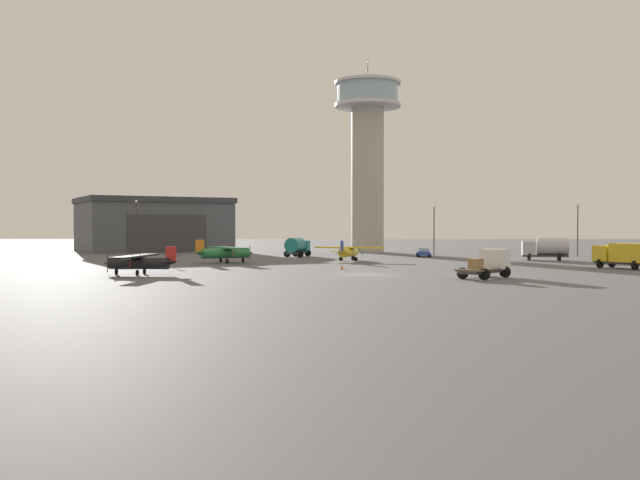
% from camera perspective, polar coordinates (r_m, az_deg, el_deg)
% --- Properties ---
extents(ground_plane, '(400.00, 400.00, 0.00)m').
position_cam_1_polar(ground_plane, '(66.68, 3.70, -2.83)').
color(ground_plane, '#545456').
extents(control_tower, '(11.93, 11.93, 34.79)m').
position_cam_1_polar(control_tower, '(127.70, 3.89, 7.59)').
color(control_tower, '#B2AD9E').
rests_on(control_tower, ground_plane).
extents(hangar, '(32.74, 30.18, 9.98)m').
position_cam_1_polar(hangar, '(136.72, -13.43, 1.23)').
color(hangar, '#4C5159').
rests_on(hangar, ground_plane).
extents(airplane_yellow, '(9.29, 7.30, 2.76)m').
position_cam_1_polar(airplane_yellow, '(93.07, 2.33, -0.93)').
color(airplane_yellow, gold).
rests_on(airplane_yellow, ground_plane).
extents(airplane_black, '(7.24, 9.22, 2.72)m').
position_cam_1_polar(airplane_black, '(67.99, -14.46, -1.71)').
color(airplane_black, black).
rests_on(airplane_black, ground_plane).
extents(airplane_green, '(7.52, 9.34, 2.96)m').
position_cam_1_polar(airplane_green, '(88.55, -7.77, -0.98)').
color(airplane_green, '#287A42').
rests_on(airplane_green, ground_plane).
extents(truck_fuel_tanker_silver, '(6.34, 3.98, 3.04)m').
position_cam_1_polar(truck_fuel_tanker_silver, '(99.56, 17.92, -0.63)').
color(truck_fuel_tanker_silver, '#38383D').
rests_on(truck_fuel_tanker_silver, ground_plane).
extents(truck_flatbed_white, '(5.69, 6.32, 2.52)m').
position_cam_1_polar(truck_flatbed_white, '(64.11, 13.56, -1.91)').
color(truck_flatbed_white, '#38383D').
rests_on(truck_flatbed_white, ground_plane).
extents(truck_fuel_tanker_teal, '(4.04, 6.55, 2.92)m').
position_cam_1_polar(truck_fuel_tanker_teal, '(106.15, -1.89, -0.51)').
color(truck_fuel_tanker_teal, '#38383D').
rests_on(truck_fuel_tanker_teal, ground_plane).
extents(truck_box_yellow, '(5.35, 6.96, 2.76)m').
position_cam_1_polar(truck_box_yellow, '(82.49, 23.63, -1.07)').
color(truck_box_yellow, '#38383D').
rests_on(truck_box_yellow, ground_plane).
extents(car_blue, '(2.48, 4.23, 1.37)m').
position_cam_1_polar(car_blue, '(106.88, 8.44, -0.98)').
color(car_blue, '#2847A8').
rests_on(car_blue, ground_plane).
extents(light_post_west, '(0.44, 0.44, 8.79)m').
position_cam_1_polar(light_post_west, '(113.63, -14.73, 1.38)').
color(light_post_west, '#38383D').
rests_on(light_post_west, ground_plane).
extents(light_post_east, '(0.44, 0.44, 8.15)m').
position_cam_1_polar(light_post_east, '(113.71, 9.27, 1.23)').
color(light_post_east, '#38383D').
rests_on(light_post_east, ground_plane).
extents(light_post_north, '(0.44, 0.44, 8.16)m').
position_cam_1_polar(light_post_north, '(114.62, 20.25, 1.18)').
color(light_post_north, '#38383D').
rests_on(light_post_north, ground_plane).
extents(traffic_cone_near_left, '(0.36, 0.36, 0.65)m').
position_cam_1_polar(traffic_cone_near_left, '(75.20, 1.78, -2.14)').
color(traffic_cone_near_left, black).
rests_on(traffic_cone_near_left, ground_plane).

